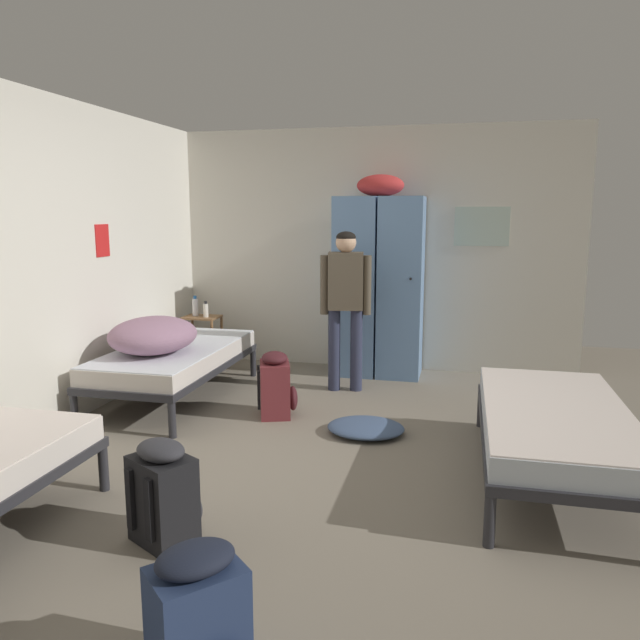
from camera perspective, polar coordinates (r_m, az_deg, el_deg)
ground_plane at (r=4.29m, az=-0.87°, el=-13.25°), size 8.81×8.81×0.00m
room_backdrop at (r=5.51m, az=-9.93°, el=5.67°), size 4.35×5.57×2.58m
locker_bank at (r=6.39m, az=5.50°, el=3.46°), size 0.90×0.55×2.07m
shelf_unit at (r=6.86m, az=-10.91°, el=-1.50°), size 0.38×0.30×0.57m
bed_right at (r=4.19m, az=21.03°, el=-8.93°), size 0.90×1.90×0.49m
bed_left_rear at (r=5.73m, az=-13.34°, el=-3.50°), size 0.90×1.90×0.49m
bedding_heap at (r=5.48m, az=-15.28°, el=-1.36°), size 0.73×0.84×0.31m
person_traveler at (r=5.77m, az=2.40°, el=2.26°), size 0.48×0.24×1.52m
water_bottle at (r=6.86m, az=-11.54°, el=1.22°), size 0.06×0.06×0.22m
lotion_bottle at (r=6.75m, az=-10.59°, el=0.92°), size 0.06×0.06×0.18m
backpack_navy at (r=2.45m, az=-11.23°, el=-25.90°), size 0.42×0.42×0.55m
backpack_black at (r=3.38m, az=-14.29°, el=-15.40°), size 0.40×0.41×0.55m
backpack_maroon at (r=5.16m, az=-4.11°, el=-6.13°), size 0.40×0.38×0.55m
clothes_pile_denim at (r=4.82m, az=4.28°, el=-9.96°), size 0.60×0.50×0.10m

